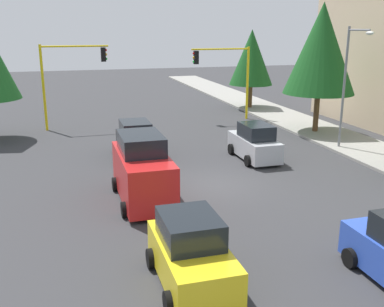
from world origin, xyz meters
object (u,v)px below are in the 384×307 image
object	(u,v)px
car_yellow	(191,254)
car_black	(136,141)
tree_roadside_far	(251,57)
delivery_van_red	(143,171)
traffic_signal_far_left	(225,69)
tree_roadside_mid	(321,49)
traffic_signal_far_right	(69,70)
street_lamp_curbside	(349,75)
car_silver	(255,143)

from	to	relation	value
car_yellow	car_black	bearing A→B (deg)	177.30
tree_roadside_far	delivery_van_red	distance (m)	23.11
traffic_signal_far_left	tree_roadside_mid	bearing A→B (deg)	35.79
traffic_signal_far_left	car_black	size ratio (longest dim) A/B	1.33
traffic_signal_far_right	delivery_van_red	xyz separation A→B (m)	(14.93, 2.34, -2.85)
car_black	tree_roadside_far	bearing A→B (deg)	135.74
tree_roadside_mid	car_black	world-z (taller)	tree_roadside_mid
traffic_signal_far_left	tree_roadside_far	xyz separation A→B (m)	(-4.00, 3.83, 0.52)
street_lamp_curbside	tree_roadside_mid	size ratio (longest dim) A/B	0.82
delivery_van_red	street_lamp_curbside	bearing A→B (deg)	109.83
street_lamp_curbside	car_yellow	world-z (taller)	street_lamp_curbside
traffic_signal_far_left	delivery_van_red	bearing A→B (deg)	-31.24
street_lamp_curbside	car_yellow	size ratio (longest dim) A/B	1.86
tree_roadside_far	street_lamp_curbside	bearing A→B (deg)	-1.19
traffic_signal_far_left	car_silver	distance (m)	11.26
tree_roadside_far	car_yellow	size ratio (longest dim) A/B	1.80
traffic_signal_far_right	tree_roadside_far	size ratio (longest dim) A/B	0.86
tree_roadside_far	car_black	size ratio (longest dim) A/B	1.64
traffic_signal_far_right	car_black	distance (m)	9.54
street_lamp_curbside	delivery_van_red	xyz separation A→B (m)	(4.54, -12.58, -3.07)
traffic_signal_far_left	tree_roadside_far	size ratio (longest dim) A/B	0.81
street_lamp_curbside	car_silver	bearing A→B (deg)	-87.61
tree_roadside_mid	tree_roadside_far	distance (m)	10.08
traffic_signal_far_right	car_yellow	xyz separation A→B (m)	(21.54, 2.51, -3.23)
car_silver	car_black	size ratio (longest dim) A/B	0.94
car_black	tree_roadside_mid	bearing A→B (deg)	100.83
tree_roadside_far	delivery_van_red	world-z (taller)	tree_roadside_far
delivery_van_red	car_silver	bearing A→B (deg)	122.01
delivery_van_red	car_silver	xyz separation A→B (m)	(-4.30, 6.88, -0.39)
traffic_signal_far_left	delivery_van_red	size ratio (longest dim) A/B	1.15
tree_roadside_mid	car_black	distance (m)	13.65
tree_roadside_far	car_black	xyz separation A→B (m)	(12.41, -12.09, -3.54)
street_lamp_curbside	car_black	xyz separation A→B (m)	(-1.98, -11.79, -3.45)
traffic_signal_far_right	delivery_van_red	size ratio (longest dim) A/B	1.22
tree_roadside_far	car_yellow	distance (m)	28.75
traffic_signal_far_right	delivery_van_red	world-z (taller)	traffic_signal_far_right
street_lamp_curbside	delivery_van_red	world-z (taller)	street_lamp_curbside
delivery_van_red	car_black	size ratio (longest dim) A/B	1.16
car_black	delivery_van_red	bearing A→B (deg)	-6.90
tree_roadside_mid	car_black	bearing A→B (deg)	-79.17
street_lamp_curbside	tree_roadside_far	bearing A→B (deg)	178.81
tree_roadside_far	car_black	distance (m)	17.68
tree_roadside_mid	traffic_signal_far_left	bearing A→B (deg)	-144.21
traffic_signal_far_left	tree_roadside_far	distance (m)	5.56
street_lamp_curbside	car_black	bearing A→B (deg)	-99.54
tree_roadside_mid	car_yellow	xyz separation A→B (m)	(15.54, -13.21, -4.70)
tree_roadside_far	delivery_van_red	bearing A→B (deg)	-34.24
traffic_signal_far_left	tree_roadside_far	world-z (taller)	tree_roadside_far
car_yellow	car_black	world-z (taller)	same
street_lamp_curbside	car_yellow	bearing A→B (deg)	-48.05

